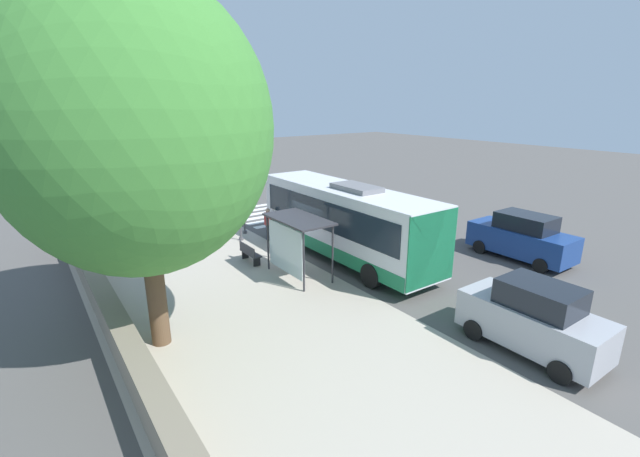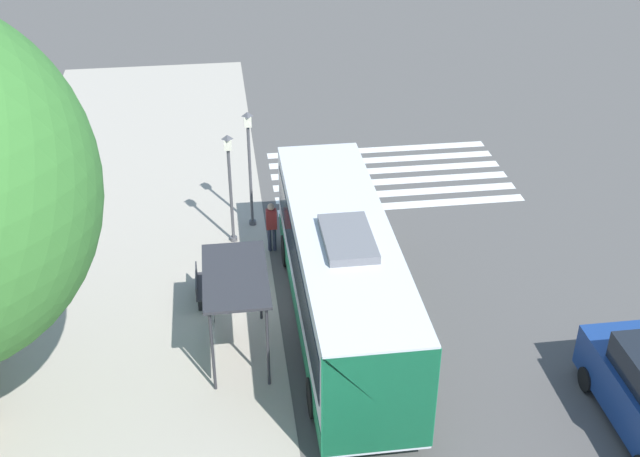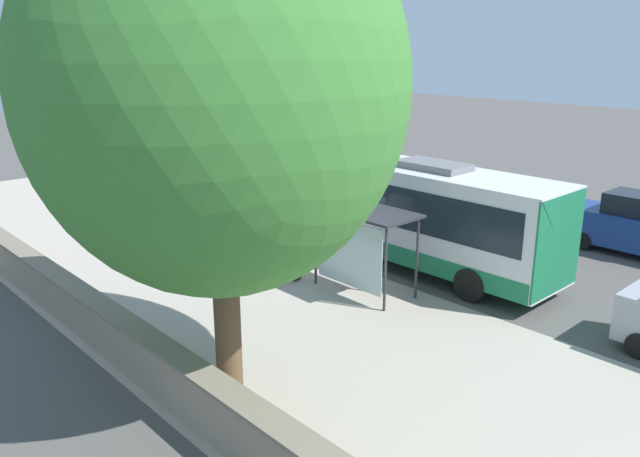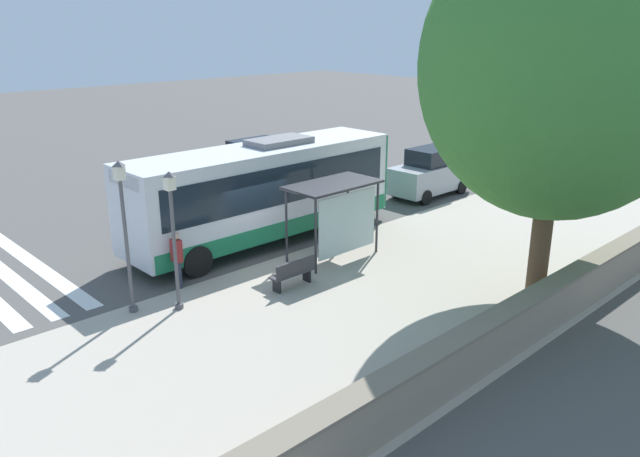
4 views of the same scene
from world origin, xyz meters
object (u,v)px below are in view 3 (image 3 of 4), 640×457
object	(u,v)px
bench	(283,262)
shade_tree	(217,87)
bus_shelter	(362,225)
pedestrian	(289,217)
street_lamp_far	(247,174)
street_lamp_near	(248,185)
bus	(412,211)
parked_car_far_lane	(639,226)

from	to	relation	value
bench	shade_tree	bearing A→B (deg)	-139.06
bus_shelter	pedestrian	bearing A→B (deg)	73.85
street_lamp_far	bench	bearing A→B (deg)	-112.84
bus_shelter	shade_tree	bearing A→B (deg)	-162.39
street_lamp_near	bus	bearing A→B (deg)	-61.92
street_lamp_near	parked_car_far_lane	distance (m)	13.82
pedestrian	street_lamp_near	bearing A→B (deg)	148.67
parked_car_far_lane	bench	bearing A→B (deg)	147.16
street_lamp_far	shade_tree	size ratio (longest dim) A/B	0.40
bus	street_lamp_near	bearing A→B (deg)	118.08
parked_car_far_lane	shade_tree	bearing A→B (deg)	171.83
bus_shelter	bus	bearing A→B (deg)	10.60
bench	parked_car_far_lane	bearing A→B (deg)	-32.84
bus	street_lamp_far	world-z (taller)	street_lamp_far
bus_shelter	shade_tree	xyz separation A→B (m)	(-6.07, -1.93, 4.30)
shade_tree	street_lamp_near	bearing A→B (deg)	50.81
pedestrian	street_lamp_far	xyz separation A→B (m)	(-0.54, 1.74, 1.45)
pedestrian	street_lamp_near	size ratio (longest dim) A/B	0.45
bench	pedestrian	bearing A→B (deg)	46.75
street_lamp_far	shade_tree	world-z (taller)	shade_tree
bus_shelter	street_lamp_near	size ratio (longest dim) A/B	0.81
bus	street_lamp_far	bearing A→B (deg)	108.65
pedestrian	shade_tree	bearing A→B (deg)	-137.16
street_lamp_near	street_lamp_far	size ratio (longest dim) A/B	0.92
bus	shade_tree	distance (m)	10.47
bus_shelter	street_lamp_far	size ratio (longest dim) A/B	0.75
street_lamp_near	parked_car_far_lane	xyz separation A→B (m)	(9.45, -10.00, -1.26)
pedestrian	bench	distance (m)	3.41
bench	parked_car_far_lane	size ratio (longest dim) A/B	0.32
bench	bus_shelter	bearing A→B (deg)	-72.14
street_lamp_near	shade_tree	size ratio (longest dim) A/B	0.37
bus	parked_car_far_lane	bearing A→B (deg)	-35.53
bus_shelter	parked_car_far_lane	bearing A→B (deg)	-23.37
bus	pedestrian	bearing A→B (deg)	109.22
bench	street_lamp_near	xyz separation A→B (m)	(1.08, 3.20, 1.83)
street_lamp_near	shade_tree	bearing A→B (deg)	-129.19
bench	shade_tree	xyz separation A→B (m)	(-5.23, -4.54, 5.93)
bus_shelter	bench	size ratio (longest dim) A/B	2.12
street_lamp_near	pedestrian	bearing A→B (deg)	-31.33
pedestrian	bench	bearing A→B (deg)	-133.25
street_lamp_near	street_lamp_far	bearing A→B (deg)	55.29
bus	shade_tree	bearing A→B (deg)	-164.67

